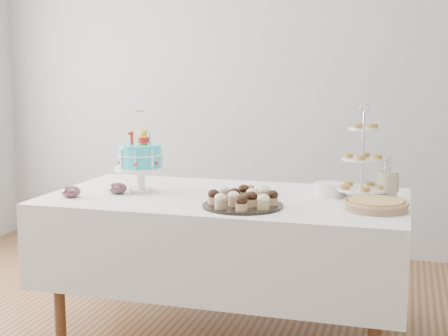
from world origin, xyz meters
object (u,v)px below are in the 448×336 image
(jam_bowl_a, at_px, (71,192))
(utensil_pitcher, at_px, (387,185))
(tiered_stand, at_px, (363,160))
(cupcake_tray, at_px, (243,198))
(plate_stack, at_px, (330,189))
(pastry_plate, at_px, (256,191))
(jam_bowl_b, at_px, (118,188))
(pie, at_px, (376,204))
(birthday_cake, at_px, (141,170))
(table, at_px, (226,237))

(jam_bowl_a, xyz_separation_m, utensil_pitcher, (1.62, 0.40, 0.05))
(tiered_stand, height_order, utensil_pitcher, tiered_stand)
(cupcake_tray, xyz_separation_m, plate_stack, (0.38, 0.42, -0.01))
(tiered_stand, height_order, pastry_plate, tiered_stand)
(pastry_plate, distance_m, jam_bowl_b, 0.77)
(tiered_stand, relative_size, jam_bowl_b, 4.83)
(cupcake_tray, xyz_separation_m, pie, (0.64, 0.11, -0.02))
(tiered_stand, bearing_deg, pie, -70.54)
(birthday_cake, relative_size, pastry_plate, 2.11)
(pie, height_order, pastry_plate, pie)
(jam_bowl_a, height_order, jam_bowl_b, same)
(pastry_plate, height_order, utensil_pitcher, utensil_pitcher)
(tiered_stand, relative_size, pastry_plate, 2.36)
(jam_bowl_b, bearing_deg, cupcake_tray, -10.78)
(jam_bowl_a, bearing_deg, pie, 4.90)
(tiered_stand, bearing_deg, birthday_cake, -174.27)
(cupcake_tray, bearing_deg, jam_bowl_b, 169.22)
(birthday_cake, bearing_deg, cupcake_tray, -30.64)
(pie, xyz_separation_m, utensil_pitcher, (0.04, 0.26, 0.05))
(birthday_cake, relative_size, cupcake_tray, 1.13)
(pie, relative_size, utensil_pitcher, 1.36)
(table, bearing_deg, pastry_plate, 41.51)
(tiered_stand, distance_m, pastry_plate, 0.61)
(jam_bowl_b, xyz_separation_m, utensil_pitcher, (1.43, 0.23, 0.05))
(table, height_order, tiered_stand, tiered_stand)
(cupcake_tray, distance_m, jam_bowl_a, 0.95)
(pastry_plate, bearing_deg, cupcake_tray, -86.82)
(cupcake_tray, relative_size, tiered_stand, 0.79)
(table, bearing_deg, pie, -9.70)
(birthday_cake, height_order, utensil_pitcher, birthday_cake)
(table, height_order, birthday_cake, birthday_cake)
(pie, bearing_deg, table, 170.30)
(jam_bowl_a, height_order, utensil_pitcher, utensil_pitcher)
(birthday_cake, distance_m, plate_stack, 1.05)
(tiered_stand, bearing_deg, utensil_pitcher, 8.88)
(tiered_stand, bearing_deg, jam_bowl_b, -170.79)
(tiered_stand, distance_m, utensil_pitcher, 0.18)
(cupcake_tray, xyz_separation_m, pastry_plate, (-0.02, 0.37, -0.03))
(pastry_plate, bearing_deg, jam_bowl_a, -156.85)
(birthday_cake, bearing_deg, pie, -16.22)
(birthday_cake, bearing_deg, jam_bowl_a, -149.90)
(pastry_plate, bearing_deg, jam_bowl_b, -162.45)
(plate_stack, relative_size, utensil_pitcher, 0.76)
(birthday_cake, relative_size, pie, 1.43)
(birthday_cake, xyz_separation_m, tiered_stand, (1.20, 0.12, 0.09))
(birthday_cake, height_order, jam_bowl_b, birthday_cake)
(pie, height_order, jam_bowl_b, jam_bowl_b)
(plate_stack, bearing_deg, pastry_plate, -173.53)
(birthday_cake, distance_m, pie, 1.30)
(table, xyz_separation_m, jam_bowl_a, (-0.78, -0.27, 0.26))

